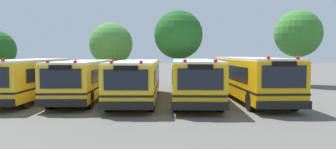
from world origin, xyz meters
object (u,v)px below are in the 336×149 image
(school_bus_1, at_px, (83,78))
(tree_2, at_px, (180,36))
(tree_3, at_px, (299,32))
(tree_1, at_px, (110,44))
(school_bus_4, at_px, (250,77))
(school_bus_3, at_px, (194,78))
(school_bus_0, at_px, (29,78))
(school_bus_2, at_px, (137,79))

(school_bus_1, distance_m, tree_2, 10.03)
(school_bus_1, height_order, tree_3, tree_3)
(tree_1, bearing_deg, school_bus_4, -43.41)
(school_bus_3, bearing_deg, school_bus_0, 0.72)
(school_bus_0, relative_size, school_bus_4, 0.86)
(school_bus_0, relative_size, tree_1, 1.60)
(school_bus_0, bearing_deg, tree_3, -155.50)
(school_bus_2, bearing_deg, school_bus_0, -1.95)
(tree_1, height_order, tree_3, tree_3)
(school_bus_2, relative_size, tree_2, 1.59)
(school_bus_3, xyz_separation_m, tree_3, (10.33, 9.41, 3.43))
(school_bus_2, relative_size, school_bus_4, 0.96)
(school_bus_0, height_order, tree_1, tree_1)
(school_bus_1, distance_m, school_bus_4, 10.35)
(school_bus_0, distance_m, school_bus_3, 10.16)
(school_bus_2, height_order, tree_1, tree_1)
(school_bus_1, xyz_separation_m, school_bus_2, (3.33, -0.27, 0.00))
(school_bus_3, relative_size, tree_1, 1.88)
(school_bus_1, height_order, tree_2, tree_2)
(school_bus_4, bearing_deg, school_bus_1, -1.28)
(tree_1, xyz_separation_m, tree_2, (6.36, -2.70, 0.59))
(school_bus_3, bearing_deg, school_bus_1, 0.03)
(school_bus_1, bearing_deg, tree_1, -90.95)
(school_bus_3, distance_m, tree_1, 12.47)
(school_bus_2, relative_size, tree_3, 1.52)
(school_bus_2, bearing_deg, tree_2, -111.32)
(tree_2, height_order, tree_3, tree_3)
(school_bus_4, bearing_deg, tree_2, -61.91)
(school_bus_3, relative_size, tree_3, 1.58)
(tree_3, bearing_deg, tree_1, 177.65)
(school_bus_0, relative_size, tree_3, 1.35)
(school_bus_4, xyz_separation_m, tree_3, (6.79, 9.17, 3.36))
(school_bus_4, bearing_deg, school_bus_0, -1.23)
(school_bus_0, distance_m, school_bus_1, 3.35)
(school_bus_0, xyz_separation_m, tree_2, (9.63, 7.24, 2.98))
(school_bus_3, bearing_deg, school_bus_4, -174.44)
(school_bus_2, xyz_separation_m, tree_2, (2.95, 7.49, 3.02))
(school_bus_2, xyz_separation_m, school_bus_4, (7.02, 0.32, 0.10))
(tree_3, bearing_deg, school_bus_2, -145.53)
(school_bus_0, xyz_separation_m, school_bus_1, (3.35, 0.03, -0.04))
(school_bus_2, relative_size, tree_1, 1.80)
(school_bus_2, xyz_separation_m, tree_1, (-3.41, 10.19, 2.43))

